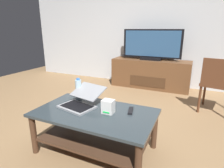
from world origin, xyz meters
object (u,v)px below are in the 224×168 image
(tv_remote, at_px, (131,111))
(cell_phone, at_px, (108,106))
(media_cabinet, at_px, (150,74))
(television, at_px, (152,45))
(dining_chair, at_px, (217,82))
(water_bottle_near, at_px, (79,89))
(laptop, at_px, (81,100))
(router_box, at_px, (108,106))
(coffee_table, at_px, (95,124))

(tv_remote, bearing_deg, cell_phone, 159.21)
(media_cabinet, xyz_separation_m, television, (0.00, -0.02, 0.61))
(dining_chair, relative_size, water_bottle_near, 3.39)
(water_bottle_near, relative_size, cell_phone, 1.78)
(laptop, distance_m, router_box, 0.34)
(water_bottle_near, height_order, cell_phone, water_bottle_near)
(television, distance_m, tv_remote, 2.37)
(router_box, bearing_deg, coffee_table, -166.73)
(laptop, height_order, tv_remote, laptop)
(router_box, height_order, cell_phone, router_box)
(router_box, distance_m, cell_phone, 0.18)
(dining_chair, xyz_separation_m, tv_remote, (-0.86, -1.40, -0.03))
(coffee_table, bearing_deg, laptop, 159.60)
(media_cabinet, bearing_deg, dining_chair, -37.28)
(laptop, xyz_separation_m, cell_phone, (0.27, 0.11, -0.06))
(coffee_table, distance_m, dining_chair, 1.97)
(laptop, bearing_deg, television, 85.41)
(cell_phone, bearing_deg, media_cabinet, 129.03)
(coffee_table, height_order, water_bottle_near, water_bottle_near)
(media_cabinet, relative_size, tv_remote, 10.29)
(water_bottle_near, bearing_deg, laptop, -48.57)
(media_cabinet, relative_size, cell_phone, 11.76)
(cell_phone, bearing_deg, television, 129.05)
(television, relative_size, laptop, 2.49)
(television, distance_m, laptop, 2.42)
(coffee_table, relative_size, cell_phone, 8.56)
(coffee_table, relative_size, television, 0.98)
(media_cabinet, bearing_deg, coffee_table, -89.65)
(dining_chair, height_order, cell_phone, dining_chair)
(coffee_table, bearing_deg, water_bottle_near, 145.40)
(router_box, distance_m, tv_remote, 0.23)
(router_box, bearing_deg, laptop, 172.53)
(media_cabinet, distance_m, cell_phone, 2.29)
(dining_chair, bearing_deg, media_cabinet, 142.72)
(water_bottle_near, bearing_deg, tv_remote, -7.80)
(dining_chair, height_order, laptop, dining_chair)
(coffee_table, height_order, media_cabinet, media_cabinet)
(water_bottle_near, distance_m, tv_remote, 0.70)
(laptop, bearing_deg, router_box, -7.47)
(dining_chair, xyz_separation_m, laptop, (-1.40, -1.48, 0.02))
(cell_phone, bearing_deg, tv_remote, 29.76)
(router_box, height_order, tv_remote, router_box)
(dining_chair, relative_size, router_box, 6.29)
(dining_chair, bearing_deg, laptop, -133.39)
(television, distance_m, cell_phone, 2.31)
(coffee_table, xyz_separation_m, dining_chair, (1.19, 1.55, 0.18))
(coffee_table, relative_size, laptop, 2.44)
(media_cabinet, distance_m, dining_chair, 1.53)
(coffee_table, distance_m, water_bottle_near, 0.50)
(media_cabinet, distance_m, water_bottle_near, 2.27)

